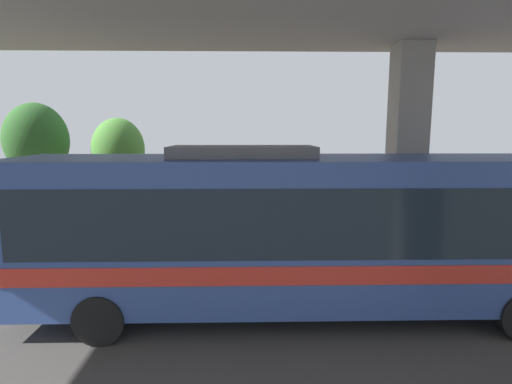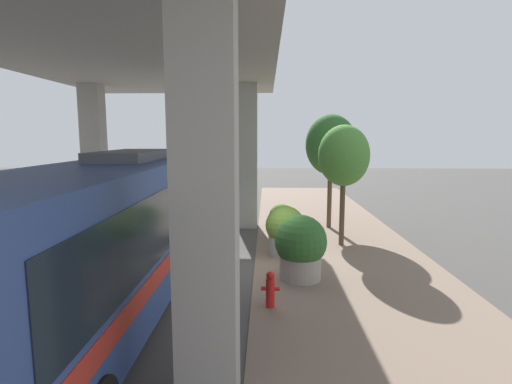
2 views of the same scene
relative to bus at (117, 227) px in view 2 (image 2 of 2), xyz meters
The scene contains 10 objects.
ground_plane 4.69m from the bus, 138.41° to the right, with size 80.00×80.00×0.00m, color #474442.
sidewalk_strip 7.06m from the bus, 155.54° to the right, with size 6.00×40.00×0.02m.
overpass 5.09m from the bus, 73.14° to the right, with size 9.40×20.37×7.07m.
bus is the anchor object (origin of this frame).
fire_hydrant 3.97m from the bus, behind, with size 0.45×0.22×0.91m.
planter_front 8.21m from the bus, 120.85° to the right, with size 1.07×1.07×1.44m.
planter_middle 5.13m from the bus, 154.44° to the right, with size 1.52×1.52×1.92m.
planter_back 6.31m from the bus, 132.44° to the right, with size 1.38×1.38×1.76m.
street_tree_near 11.09m from the bus, 125.70° to the right, with size 2.25×2.25×5.14m.
street_tree_far 8.84m from the bus, 137.28° to the right, with size 1.91×1.91×4.59m.
Camera 2 is at (-0.38, 11.91, 4.18)m, focal length 28.00 mm.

